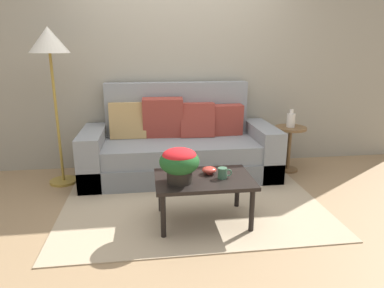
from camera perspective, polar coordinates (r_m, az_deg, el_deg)
ground_plane at (r=3.59m, az=-0.35°, el=-8.70°), size 14.00×14.00×0.00m
wall_back at (r=4.38m, az=-2.33°, el=14.71°), size 6.40×0.12×2.81m
area_rug at (r=3.53m, az=-0.22°, el=-9.04°), size 2.49×1.99×0.01m
couch at (r=4.08m, az=-2.07°, el=-0.63°), size 2.23×0.88×1.08m
coffee_table at (r=2.97m, az=1.96°, el=-6.49°), size 0.83×0.57×0.41m
side_table at (r=4.36m, az=15.95°, el=0.53°), size 0.38×0.38×0.56m
floor_lamp at (r=3.93m, az=-22.62°, el=14.10°), size 0.41×0.41×1.69m
potted_plant at (r=2.79m, az=-2.11°, el=-3.01°), size 0.33×0.33×0.29m
coffee_mug at (r=2.93m, az=5.17°, el=-4.83°), size 0.12×0.08×0.09m
snack_bowl at (r=3.02m, az=2.89°, el=-4.36°), size 0.13×0.13×0.07m
table_vase at (r=4.30m, az=16.15°, el=3.88°), size 0.10×0.10×0.22m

